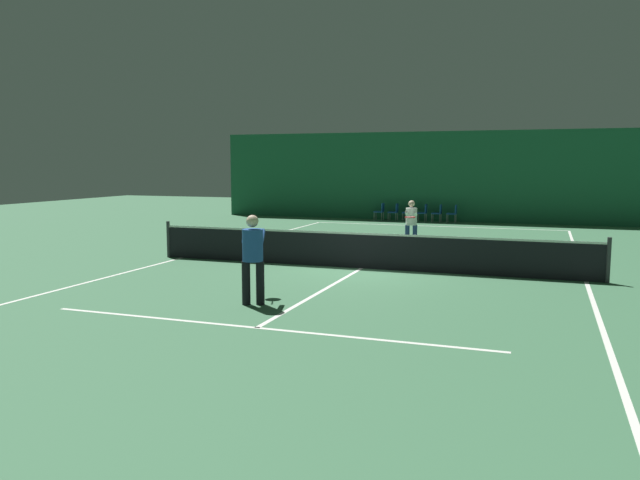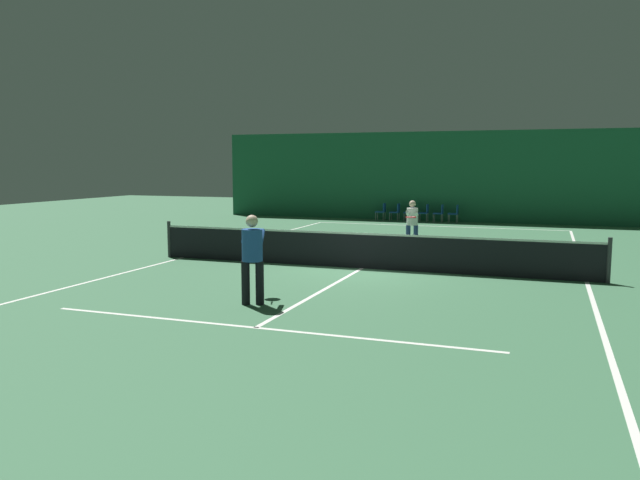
% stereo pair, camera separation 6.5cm
% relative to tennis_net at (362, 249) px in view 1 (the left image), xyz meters
% --- Properties ---
extents(ground_plane, '(60.00, 60.00, 0.00)m').
position_rel_tennis_net_xyz_m(ground_plane, '(0.00, 0.00, -0.51)').
color(ground_plane, '#3D704C').
extents(backdrop_curtain, '(23.00, 0.12, 4.30)m').
position_rel_tennis_net_xyz_m(backdrop_curtain, '(0.00, 14.50, 1.64)').
color(backdrop_curtain, '#1E5B3D').
rests_on(backdrop_curtain, ground).
extents(court_line_baseline_far, '(11.00, 0.10, 0.00)m').
position_rel_tennis_net_xyz_m(court_line_baseline_far, '(0.00, 11.90, -0.51)').
color(court_line_baseline_far, white).
rests_on(court_line_baseline_far, ground).
extents(court_line_service_far, '(8.25, 0.10, 0.00)m').
position_rel_tennis_net_xyz_m(court_line_service_far, '(0.00, 6.40, -0.51)').
color(court_line_service_far, white).
rests_on(court_line_service_far, ground).
extents(court_line_service_near, '(8.25, 0.10, 0.00)m').
position_rel_tennis_net_xyz_m(court_line_service_near, '(0.00, -6.40, -0.51)').
color(court_line_service_near, white).
rests_on(court_line_service_near, ground).
extents(court_line_sideline_left, '(0.10, 23.80, 0.00)m').
position_rel_tennis_net_xyz_m(court_line_sideline_left, '(-5.50, 0.00, -0.51)').
color(court_line_sideline_left, white).
rests_on(court_line_sideline_left, ground).
extents(court_line_sideline_right, '(0.10, 23.80, 0.00)m').
position_rel_tennis_net_xyz_m(court_line_sideline_right, '(5.50, 0.00, -0.51)').
color(court_line_sideline_right, white).
rests_on(court_line_sideline_right, ground).
extents(court_line_centre, '(0.10, 12.80, 0.00)m').
position_rel_tennis_net_xyz_m(court_line_centre, '(0.00, 0.00, -0.51)').
color(court_line_centre, white).
rests_on(court_line_centre, ground).
extents(tennis_net, '(12.00, 0.10, 1.07)m').
position_rel_tennis_net_xyz_m(tennis_net, '(0.00, 0.00, 0.00)').
color(tennis_net, black).
rests_on(tennis_net, ground).
extents(player_near, '(0.85, 1.43, 1.77)m').
position_rel_tennis_net_xyz_m(player_near, '(-0.84, -4.79, 0.52)').
color(player_near, black).
rests_on(player_near, ground).
extents(player_far, '(0.55, 1.35, 1.57)m').
position_rel_tennis_net_xyz_m(player_far, '(0.44, 4.30, 0.41)').
color(player_far, navy).
rests_on(player_far, ground).
extents(courtside_chair_0, '(0.44, 0.44, 0.84)m').
position_rel_tennis_net_xyz_m(courtside_chair_0, '(-3.05, 13.95, -0.03)').
color(courtside_chair_0, '#99999E').
rests_on(courtside_chair_0, ground).
extents(courtside_chair_1, '(0.44, 0.44, 0.84)m').
position_rel_tennis_net_xyz_m(courtside_chair_1, '(-2.35, 13.95, -0.03)').
color(courtside_chair_1, '#99999E').
rests_on(courtside_chair_1, ground).
extents(courtside_chair_2, '(0.44, 0.44, 0.84)m').
position_rel_tennis_net_xyz_m(courtside_chair_2, '(-1.64, 13.95, -0.03)').
color(courtside_chair_2, '#99999E').
rests_on(courtside_chair_2, ground).
extents(courtside_chair_3, '(0.44, 0.44, 0.84)m').
position_rel_tennis_net_xyz_m(courtside_chair_3, '(-0.94, 13.95, -0.03)').
color(courtside_chair_3, '#99999E').
rests_on(courtside_chair_3, ground).
extents(courtside_chair_4, '(0.44, 0.44, 0.84)m').
position_rel_tennis_net_xyz_m(courtside_chair_4, '(-0.23, 13.95, -0.03)').
color(courtside_chair_4, '#99999E').
rests_on(courtside_chair_4, ground).
extents(courtside_chair_5, '(0.44, 0.44, 0.84)m').
position_rel_tennis_net_xyz_m(courtside_chair_5, '(0.47, 13.95, -0.03)').
color(courtside_chair_5, '#99999E').
rests_on(courtside_chair_5, ground).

